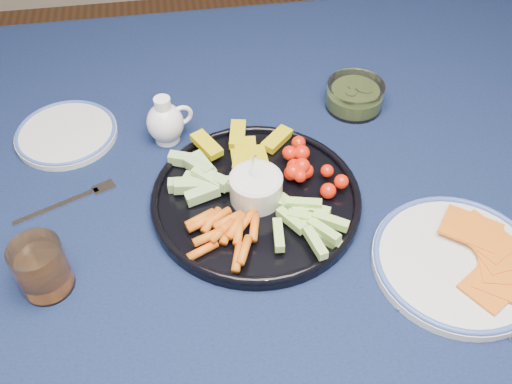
{
  "coord_description": "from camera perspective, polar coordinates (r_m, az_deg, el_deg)",
  "views": [
    {
      "loc": [
        -0.09,
        -0.68,
        1.42
      ],
      "look_at": [
        0.0,
        -0.08,
        0.77
      ],
      "focal_mm": 40.0,
      "sensor_mm": 36.0,
      "label": 1
    }
  ],
  "objects": [
    {
      "name": "pickle_bowl",
      "position": [
        1.09,
        9.83,
        9.38
      ],
      "size": [
        0.11,
        0.11,
        0.05
      ],
      "color": "white",
      "rests_on": "dining_table"
    },
    {
      "name": "cheese_plate",
      "position": [
        0.87,
        19.58,
        -6.45
      ],
      "size": [
        0.25,
        0.25,
        0.03
      ],
      "color": "silver",
      "rests_on": "dining_table"
    },
    {
      "name": "crudite_platter",
      "position": [
        0.89,
        -0.15,
        -0.38
      ],
      "size": [
        0.33,
        0.33,
        0.11
      ],
      "color": "black",
      "rests_on": "dining_table"
    },
    {
      "name": "side_plate_extra",
      "position": [
        1.07,
        -18.45,
        5.6
      ],
      "size": [
        0.18,
        0.18,
        0.01
      ],
      "color": "silver",
      "rests_on": "dining_table"
    },
    {
      "name": "fork_left",
      "position": [
        0.96,
        -17.75,
        -0.75
      ],
      "size": [
        0.16,
        0.08,
        0.0
      ],
      "color": "silver",
      "rests_on": "dining_table"
    },
    {
      "name": "dining_table",
      "position": [
        1.03,
        -0.99,
        -1.14
      ],
      "size": [
        1.67,
        1.07,
        0.75
      ],
      "color": "#4E341A",
      "rests_on": "ground"
    },
    {
      "name": "juice_tumbler",
      "position": [
        0.84,
        -20.55,
        -7.33
      ],
      "size": [
        0.07,
        0.07,
        0.08
      ],
      "color": "white",
      "rests_on": "dining_table"
    },
    {
      "name": "fork_right",
      "position": [
        0.83,
        21.39,
        -12.32
      ],
      "size": [
        0.18,
        0.09,
        0.0
      ],
      "color": "silver",
      "rests_on": "dining_table"
    },
    {
      "name": "creamer_pitcher",
      "position": [
        1.0,
        -9.01,
        6.92
      ],
      "size": [
        0.08,
        0.06,
        0.09
      ],
      "color": "white",
      "rests_on": "dining_table"
    }
  ]
}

